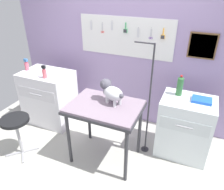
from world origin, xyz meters
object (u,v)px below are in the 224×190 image
Objects in this scene: counter_left at (49,97)px; conditioner_bottle at (27,65)px; grooming_arm at (148,107)px; cabinet_right at (184,127)px; soda_bottle at (180,86)px; dog at (111,91)px; grooming_table at (105,111)px; stool at (16,125)px.

conditioner_bottle is at bearing -175.97° from counter_left.
cabinet_right is (0.49, 0.18, -0.31)m from grooming_arm.
soda_bottle is at bearing 38.35° from grooming_arm.
dog is at bearing -145.44° from soda_bottle.
grooming_table is 0.57× the size of grooming_arm.
soda_bottle is at bearing 150.09° from cabinet_right.
conditioner_bottle is (-1.59, 0.42, 0.23)m from grooming_table.
counter_left is (-1.29, 0.35, -0.55)m from dog.
stool is 1.07m from conditioner_bottle.
grooming_arm reaches higher than dog.
counter_left is at bearing 160.34° from grooming_table.
grooming_table is 1.66m from conditioner_bottle.
grooming_arm is 1.78m from stool.
cabinet_right is at bearing 2.39° from conditioner_bottle.
stool is (-2.08, -0.94, 0.07)m from cabinet_right.
cabinet_right is (0.95, 0.53, -0.33)m from grooming_table.
soda_bottle is (2.38, 0.19, 0.00)m from conditioner_bottle.
grooming_arm is (0.46, 0.35, -0.02)m from grooming_table.
stool is (-1.17, -0.51, -0.50)m from dog.
grooming_arm is 0.56m from dog.
grooming_table is 1.13m from cabinet_right.
grooming_table is 2.34× the size of dog.
conditioner_bottle is at bearing 178.03° from grooming_arm.
grooming_table is at bearing -150.94° from cabinet_right.
grooming_arm is at bearing -1.97° from conditioner_bottle.
conditioner_bottle is (-2.54, -0.11, 0.55)m from cabinet_right.
dog is 0.45× the size of cabinet_right.
counter_left is 2.20m from cabinet_right.
cabinet_right is at bearing 19.98° from grooming_arm.
dog is 2.03× the size of conditioner_bottle.
dog reaches higher than cabinet_right.
grooming_table is 1.36m from counter_left.
cabinet_right is 0.58m from soda_bottle.
cabinet_right is at bearing 25.49° from dog.
cabinet_right is 3.07× the size of soda_bottle.
conditioner_bottle reaches higher than grooming_table.
counter_left reaches higher than grooming_table.
grooming_table is at bearing -19.66° from counter_left.
grooming_table is at bearing -142.89° from grooming_arm.
dog is 0.91m from soda_bottle.
conditioner_bottle is at bearing 165.11° from grooming_table.
grooming_arm is 2.07m from conditioner_bottle.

